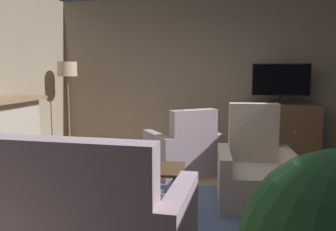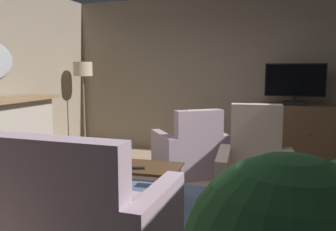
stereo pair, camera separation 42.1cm
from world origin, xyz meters
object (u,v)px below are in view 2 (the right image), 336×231
tv_cabinet (292,135)px  television (295,83)px  floor_lamp (83,80)px  coffee_table (135,170)px  armchair_facing_sofa (255,176)px  cat (101,171)px  armchair_near_window (191,153)px  fireplace (9,141)px  sofa_floral (72,221)px  tv_remote (137,168)px

tv_cabinet → television: television is taller
floor_lamp → television: bearing=3.4°
television → floor_lamp: floor_lamp is taller
coffee_table → floor_lamp: bearing=132.5°
armchair_facing_sofa → cat: size_ratio=1.72×
tv_cabinet → television: size_ratio=1.42×
tv_cabinet → armchair_near_window: (-1.43, -1.13, -0.15)m
tv_cabinet → fireplace: bearing=-150.7°
coffee_table → cat: bearing=139.0°
fireplace → tv_cabinet: 4.37m
tv_cabinet → sofa_floral: (-1.69, -3.79, -0.11)m
fireplace → sofa_floral: (2.12, -1.65, -0.19)m
tv_cabinet → armchair_near_window: 1.82m
cat → floor_lamp: 2.23m
fireplace → cat: size_ratio=2.64×
television → cat: bearing=-146.9°
coffee_table → cat: coffee_table is taller
tv_cabinet → armchair_facing_sofa: bearing=-101.3°
coffee_table → sofa_floral: bearing=-88.3°
fireplace → cat: 1.37m
television → tv_remote: bearing=-122.7°
armchair_facing_sofa → sofa_floral: bearing=-126.5°
television → sofa_floral: 4.22m
tv_cabinet → television: 0.86m
fireplace → armchair_facing_sofa: 3.41m
fireplace → armchair_near_window: (2.39, 1.01, -0.23)m
tv_remote → armchair_facing_sofa: 1.35m
armchair_near_window → floor_lamp: (-2.32, 0.85, 1.02)m
television → cat: television is taller
fireplace → coffee_table: fireplace is taller
coffee_table → armchair_near_window: size_ratio=0.85×
sofa_floral → floor_lamp: 4.19m
tv_remote → sofa_floral: bearing=66.3°
fireplace → tv_remote: (2.17, -0.47, -0.08)m
tv_cabinet → cat: bearing=-146.1°
floor_lamp → fireplace: bearing=-92.1°
tv_cabinet → armchair_facing_sofa: (-0.41, -2.07, -0.12)m
coffee_table → floor_lamp: size_ratio=0.64×
tv_cabinet → sofa_floral: 4.15m
coffee_table → floor_lamp: floor_lamp is taller
tv_remote → floor_lamp: 3.26m
sofa_floral → fireplace: bearing=142.1°
sofa_floral → armchair_facing_sofa: (1.28, 1.72, -0.01)m
fireplace → armchair_facing_sofa: fireplace is taller
tv_cabinet → armchair_near_window: armchair_near_window is taller
television → coffee_table: 3.12m
tv_cabinet → coffee_table: size_ratio=1.22×
coffee_table → tv_remote: size_ratio=6.35×
cat → coffee_table: bearing=-41.0°
tv_remote → floor_lamp: (-2.10, 2.33, 0.87)m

